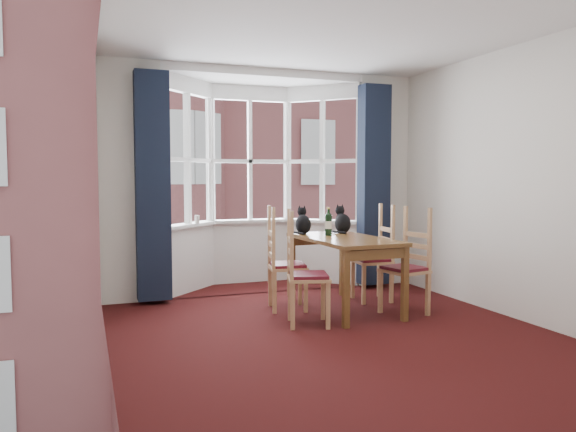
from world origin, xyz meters
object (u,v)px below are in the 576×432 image
chair_left_near (299,277)px  dining_table (344,246)px  cat_left (303,223)px  wine_bottle (328,223)px  chair_right_far (379,261)px  chair_left_far (279,267)px  chair_right_near (411,270)px  cat_right (342,222)px  candle_tall (197,219)px

chair_left_near → dining_table: bearing=31.3°
chair_left_near → cat_left: (0.42, 0.96, 0.45)m
cat_left → wine_bottle: (0.20, -0.28, 0.01)m
chair_right_far → wine_bottle: 0.83m
cat_left → chair_left_far: bearing=-144.6°
chair_left_far → chair_right_near: (1.26, -0.64, 0.00)m
chair_left_far → chair_left_near: bearing=-92.5°
chair_right_far → cat_right: cat_right is taller
chair_right_near → cat_right: size_ratio=2.67×
dining_table → chair_right_far: bearing=26.5°
chair_right_near → chair_right_far: 0.68m
chair_right_far → cat_left: 1.02m
chair_left_near → cat_right: 1.34m
chair_right_far → candle_tall: 2.34m
chair_left_near → candle_tall: size_ratio=8.97×
chair_right_near → cat_right: cat_right is taller
chair_right_far → candle_tall: candle_tall is taller
cat_right → chair_right_near: bearing=-64.6°
chair_right_far → chair_left_near: bearing=-150.9°
cat_left → candle_tall: bearing=135.6°
chair_right_far → wine_bottle: bearing=-176.2°
chair_right_near → wine_bottle: 1.04m
chair_right_near → wine_bottle: (-0.68, 0.64, 0.47)m
cat_left → candle_tall: size_ratio=3.26×
chair_right_far → cat_right: 0.63m
cat_left → candle_tall: 1.46m
chair_left_near → chair_right_far: same height
cat_left → chair_right_far: bearing=-15.0°
dining_table → chair_right_far: 0.71m
chair_left_far → wine_bottle: (0.58, -0.01, 0.47)m
dining_table → cat_right: bearing=66.9°
dining_table → cat_right: 0.56m
chair_right_far → wine_bottle: size_ratio=2.89×
chair_left_near → candle_tall: candle_tall is taller
chair_left_far → cat_left: size_ratio=2.75×
dining_table → wine_bottle: 0.36m
chair_left_far → candle_tall: (-0.66, 1.30, 0.45)m
chair_left_near → chair_right_far: 1.48m
dining_table → chair_left_near: bearing=-148.7°
dining_table → chair_left_far: bearing=158.4°
chair_right_near → chair_left_far: bearing=152.9°
dining_table → chair_left_far: chair_left_far is taller
cat_right → cat_left: bearing=171.7°
candle_tall → chair_left_near: bearing=-72.4°
dining_table → chair_right_near: chair_right_near is taller
cat_right → chair_left_near: bearing=-135.1°
chair_left_far → chair_right_far: same height
chair_left_far → cat_right: size_ratio=2.67×
dining_table → wine_bottle: size_ratio=4.62×
wine_bottle → candle_tall: (-1.24, 1.30, -0.02)m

